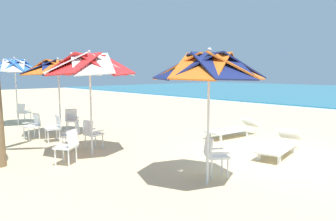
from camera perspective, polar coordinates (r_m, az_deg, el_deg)
ground_plane at (r=8.46m, az=18.08°, el=-8.43°), size 80.00×80.00×0.00m
beach_umbrella_0 at (r=5.89m, az=7.72°, el=7.96°), size 2.17×2.17×2.69m
plastic_chair_0 at (r=6.63m, az=8.64°, el=-7.99°), size 0.61×0.63×0.87m
beach_umbrella_1 at (r=8.24m, az=-14.50°, el=8.18°), size 2.42×2.42×2.80m
plastic_chair_1 at (r=7.72m, az=-18.23°, el=-6.12°), size 0.63×0.62×0.87m
plastic_chair_2 at (r=9.15m, az=-17.43°, el=-4.06°), size 0.62×0.63×0.87m
plastic_chair_3 at (r=9.08m, az=-14.10°, el=-4.02°), size 0.49×0.51×0.87m
beach_umbrella_2 at (r=11.21m, az=-19.90°, el=7.47°), size 2.55×2.55×2.73m
plastic_chair_4 at (r=11.11m, az=-23.95°, el=-2.41°), size 0.48×0.51×0.87m
plastic_chair_5 at (r=10.45m, az=-20.53°, el=-2.82°), size 0.50×0.53×0.87m
plastic_chair_6 at (r=11.92m, az=-17.60°, el=-1.53°), size 0.57×0.55×0.87m
beach_umbrella_3 at (r=14.22m, az=-26.79°, el=7.33°), size 2.06×2.06×2.86m
plastic_chair_7 at (r=15.00m, az=-25.50°, el=-0.18°), size 0.60×0.62×0.87m
sun_lounger_1 at (r=8.81m, az=20.20°, el=-6.02°), size 0.98×2.22×0.62m
sun_lounger_2 at (r=10.79m, az=12.07°, el=-3.38°), size 0.90×2.21×0.62m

